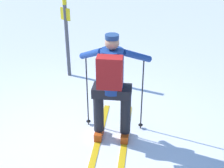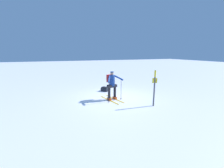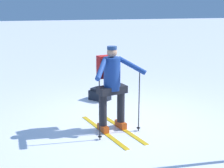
% 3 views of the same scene
% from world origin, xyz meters
% --- Properties ---
extents(ground_plane, '(80.00, 80.00, 0.00)m').
position_xyz_m(ground_plane, '(0.00, 0.00, 0.00)').
color(ground_plane, white).
extents(skier, '(1.06, 1.86, 1.63)m').
position_xyz_m(skier, '(-0.36, -0.29, 0.93)').
color(skier, gold).
rests_on(skier, ground_plane).
extents(trail_marker, '(0.24, 0.09, 1.82)m').
position_xyz_m(trail_marker, '(1.26, -2.01, 1.08)').
color(trail_marker, '#4C4C51').
rests_on(trail_marker, ground_plane).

